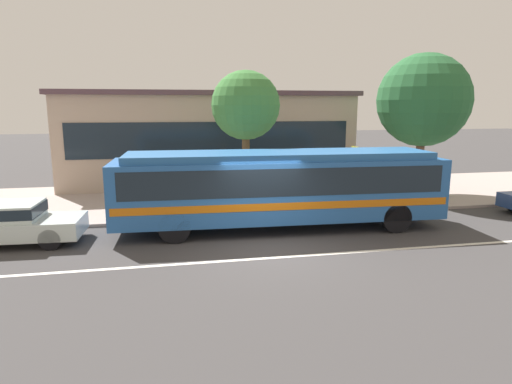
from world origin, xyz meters
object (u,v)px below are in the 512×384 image
Objects in this scene: transit_bus at (280,184)px; pedestrian_waiting_near_sign at (346,177)px; bus_stop_sign at (354,169)px; street_tree_mid_block at (424,101)px; street_tree_near_stop at (246,106)px; sedan_behind_bus at (1,222)px.

pedestrian_waiting_near_sign is at bearing 41.71° from transit_bus.
street_tree_mid_block is at bearing 28.65° from bus_stop_sign.
transit_bus reaches higher than bus_stop_sign.
pedestrian_waiting_near_sign is 0.69× the size of bus_stop_sign.
bus_stop_sign is at bearing -24.52° from street_tree_near_stop.
pedestrian_waiting_near_sign is at bearing -1.72° from street_tree_near_stop.
street_tree_near_stop is 0.86× the size of street_tree_mid_block.
bus_stop_sign is 0.39× the size of street_tree_mid_block.
transit_bus is 2.04× the size of street_tree_near_stop.
sedan_behind_bus is 0.84× the size of street_tree_near_stop.
transit_bus is 2.43× the size of sedan_behind_bus.
street_tree_near_stop reaches higher than pedestrian_waiting_near_sign.
street_tree_near_stop is (-4.43, 0.13, 3.05)m from pedestrian_waiting_near_sign.
transit_bus is 6.50× the size of pedestrian_waiting_near_sign.
sedan_behind_bus is 9.66m from street_tree_near_stop.
street_tree_near_stop reaches higher than transit_bus.
transit_bus is at bearing -152.10° from street_tree_mid_block.
street_tree_mid_block reaches higher than street_tree_near_stop.
transit_bus is at bearing 0.58° from sedan_behind_bus.
street_tree_near_stop is 8.30m from street_tree_mid_block.
sedan_behind_bus is 12.43m from bus_stop_sign.
transit_bus is 3.91m from bus_stop_sign.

